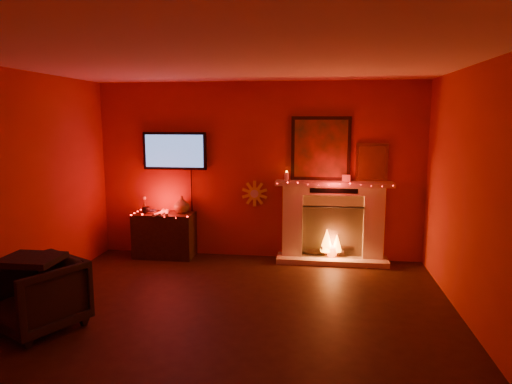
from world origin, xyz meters
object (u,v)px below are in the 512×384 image
sunburst_clock (255,194)px  console_table (165,233)px  fireplace (332,214)px  tv (175,151)px  armchair (37,295)px

sunburst_clock → console_table: bearing=-171.1°
fireplace → console_table: 2.60m
fireplace → console_table: bearing=-177.2°
fireplace → sunburst_clock: 1.23m
fireplace → tv: 2.61m
console_table → armchair: size_ratio=1.20×
fireplace → console_table: fireplace is taller
tv → fireplace: bearing=-1.5°
tv → console_table: bearing=-124.9°
sunburst_clock → armchair: size_ratio=0.50×
sunburst_clock → armchair: (-1.86, -2.80, -0.64)m
armchair → tv: bearing=106.2°
tv → sunburst_clock: bearing=1.2°
fireplace → armchair: size_ratio=2.73×
armchair → console_table: bearing=108.1°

